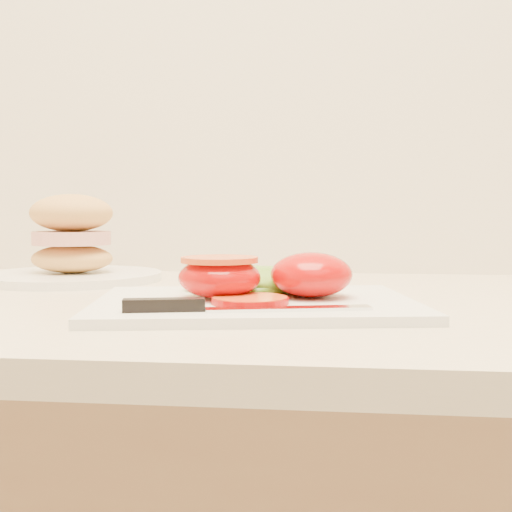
# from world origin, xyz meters

# --- Properties ---
(cutting_board) EXTENTS (0.37, 0.29, 0.01)m
(cutting_board) POSITION_xyz_m (-0.57, 1.60, 0.94)
(cutting_board) COLOR silver
(cutting_board) RESTS_ON counter
(tomato_half_dome) EXTENTS (0.09, 0.09, 0.05)m
(tomato_half_dome) POSITION_xyz_m (-0.52, 1.62, 0.96)
(tomato_half_dome) COLOR #C40703
(tomato_half_dome) RESTS_ON cutting_board
(tomato_half_cut) EXTENTS (0.09, 0.09, 0.04)m
(tomato_half_cut) POSITION_xyz_m (-0.61, 1.60, 0.96)
(tomato_half_cut) COLOR #C40703
(tomato_half_cut) RESTS_ON cutting_board
(tomato_slice_0) EXTENTS (0.08, 0.08, 0.01)m
(tomato_slice_0) POSITION_xyz_m (-0.58, 1.56, 0.94)
(tomato_slice_0) COLOR orange
(tomato_slice_0) RESTS_ON cutting_board
(lettuce_leaf_0) EXTENTS (0.13, 0.09, 0.03)m
(lettuce_leaf_0) POSITION_xyz_m (-0.60, 1.66, 0.95)
(lettuce_leaf_0) COLOR #6FB32F
(lettuce_leaf_0) RESTS_ON cutting_board
(lettuce_leaf_1) EXTENTS (0.13, 0.14, 0.02)m
(lettuce_leaf_1) POSITION_xyz_m (-0.56, 1.68, 0.95)
(lettuce_leaf_1) COLOR #6FB32F
(lettuce_leaf_1) RESTS_ON cutting_board
(knife) EXTENTS (0.23, 0.06, 0.01)m
(knife) POSITION_xyz_m (-0.60, 1.51, 0.94)
(knife) COLOR silver
(knife) RESTS_ON cutting_board
(sandwich_plate) EXTENTS (0.26, 0.26, 0.13)m
(sandwich_plate) POSITION_xyz_m (-0.87, 1.84, 0.98)
(sandwich_plate) COLOR white
(sandwich_plate) RESTS_ON counter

